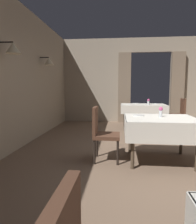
% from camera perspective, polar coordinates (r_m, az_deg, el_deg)
% --- Properties ---
extents(ground, '(10.08, 10.08, 0.00)m').
position_cam_1_polar(ground, '(3.83, 22.67, -12.90)').
color(ground, '#7A604C').
extents(wall_back, '(6.40, 0.27, 3.00)m').
position_cam_1_polar(wall_back, '(7.72, 14.22, 8.45)').
color(wall_back, gray).
rests_on(wall_back, ground).
extents(dining_table_mid, '(1.19, 1.06, 0.75)m').
position_cam_1_polar(dining_table_mid, '(3.66, 16.75, -3.12)').
color(dining_table_mid, '#4C3D2D').
rests_on(dining_table_mid, ground).
extents(dining_table_far, '(1.35, 0.89, 0.75)m').
position_cam_1_polar(dining_table_far, '(6.41, 12.35, 1.22)').
color(dining_table_far, '#4C3D2D').
rests_on(dining_table_far, ground).
extents(chair_mid_left, '(0.44, 0.44, 0.93)m').
position_cam_1_polar(chair_mid_left, '(3.55, 1.12, -5.29)').
color(chair_mid_left, black).
rests_on(chair_mid_left, ground).
extents(chair_far_right, '(0.44, 0.44, 0.93)m').
position_cam_1_polar(chair_far_right, '(6.66, 21.36, -0.09)').
color(chair_far_right, black).
rests_on(chair_far_right, ground).
extents(flower_vase_mid, '(0.07, 0.07, 0.18)m').
position_cam_1_polar(flower_vase_mid, '(3.74, 16.92, 0.17)').
color(flower_vase_mid, silver).
rests_on(flower_vase_mid, dining_table_mid).
extents(plate_mid_b, '(0.21, 0.21, 0.01)m').
position_cam_1_polar(plate_mid_b, '(3.79, 11.06, -0.94)').
color(plate_mid_b, white).
rests_on(plate_mid_b, dining_table_mid).
extents(flower_vase_far, '(0.07, 0.07, 0.17)m').
position_cam_1_polar(flower_vase_far, '(6.31, 13.72, 2.82)').
color(flower_vase_far, silver).
rests_on(flower_vase_far, dining_table_far).
extents(plate_far_b, '(0.23, 0.23, 0.01)m').
position_cam_1_polar(plate_far_b, '(6.66, 10.47, 2.34)').
color(plate_far_b, white).
rests_on(plate_far_b, dining_table_far).
extents(plate_far_c, '(0.20, 0.20, 0.01)m').
position_cam_1_polar(plate_far_c, '(6.34, 8.62, 2.16)').
color(plate_far_c, white).
rests_on(plate_far_c, dining_table_far).
extents(plate_far_d, '(0.22, 0.22, 0.01)m').
position_cam_1_polar(plate_far_d, '(6.68, 15.85, 2.21)').
color(plate_far_d, white).
rests_on(plate_far_d, dining_table_far).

